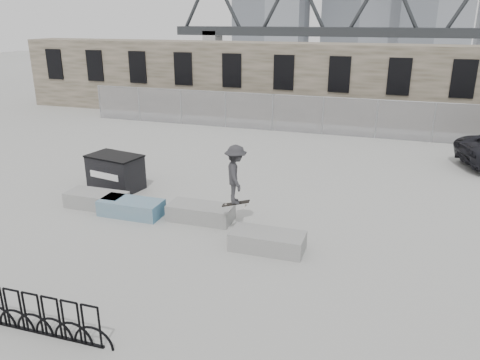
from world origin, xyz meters
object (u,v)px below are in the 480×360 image
at_px(planter_far_left, 97,199).
at_px(skateboarder, 236,175).
at_px(planter_offset, 267,240).
at_px(planter_center_left, 131,207).
at_px(bike_rack, 23,312).
at_px(planter_center_right, 201,212).
at_px(dumpster, 116,172).

distance_m(planter_far_left, skateboarder, 5.29).
bearing_deg(planter_offset, skateboarder, 149.05).
height_order(planter_center_left, planter_offset, same).
distance_m(planter_far_left, bike_rack, 6.51).
xyz_separation_m(planter_far_left, bike_rack, (2.43, -6.03, 0.17)).
bearing_deg(planter_center_right, bike_rack, -101.65).
bearing_deg(planter_far_left, planter_center_left, -9.65).
bearing_deg(planter_center_right, skateboarder, -23.05).
bearing_deg(planter_far_left, bike_rack, -68.07).
bearing_deg(skateboarder, planter_center_right, 42.55).
distance_m(planter_center_left, planter_offset, 4.80).
height_order(planter_far_left, dumpster, dumpster).
distance_m(planter_center_left, dumpster, 2.70).
height_order(planter_far_left, planter_center_left, same).
xyz_separation_m(bike_rack, skateboarder, (2.61, 5.54, 1.38)).
distance_m(planter_far_left, planter_center_left, 1.47).
bearing_deg(dumpster, planter_far_left, -67.93).
relative_size(dumpster, bike_rack, 0.52).
xyz_separation_m(planter_center_right, planter_offset, (2.47, -1.25, 0.00)).
height_order(planter_center_right, dumpster, dumpster).
relative_size(planter_offset, dumpster, 0.95).
xyz_separation_m(planter_center_left, planter_center_right, (2.24, 0.32, 0.00)).
relative_size(planter_center_right, skateboarder, 1.10).
relative_size(planter_center_left, dumpster, 0.95).
bearing_deg(planter_offset, dumpster, 155.83).
height_order(planter_center_left, dumpster, dumpster).
xyz_separation_m(dumpster, bike_rack, (2.77, -7.78, -0.20)).
bearing_deg(dumpster, planter_center_left, -37.11).
relative_size(dumpster, skateboarder, 1.16).
height_order(planter_offset, skateboarder, skateboarder).
distance_m(planter_center_right, planter_offset, 2.77).
xyz_separation_m(planter_far_left, dumpster, (-0.34, 1.75, 0.37)).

